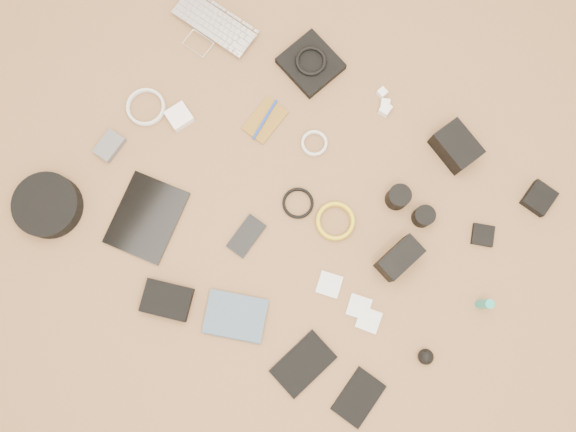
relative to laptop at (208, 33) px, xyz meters
The scene contains 33 objects.
laptop is the anchor object (origin of this frame).
headphone_pouch 0.37m from the laptop, 13.91° to the left, with size 0.18×0.17×0.03m, color black.
headphones 0.37m from the laptop, 13.91° to the left, with size 0.11×0.11×0.01m, color black.
charger_a 0.63m from the laptop, 11.88° to the left, with size 0.03×0.03×0.03m, color white.
charger_b 0.67m from the laptop, ahead, with size 0.03×0.03×0.03m, color white.
charger_c 0.66m from the laptop, ahead, with size 0.03×0.03×0.03m, color white.
charger_d 0.66m from the laptop, ahead, with size 0.03×0.03×0.03m, color white.
dslr_camera 0.93m from the laptop, ahead, with size 0.15×0.10×0.08m, color black.
lens_pouch 1.24m from the laptop, ahead, with size 0.08×0.09×0.03m, color black.
notebook_olive 0.37m from the laptop, 25.50° to the right, with size 0.09×0.14×0.01m, color brown.
pen_blue 0.37m from the laptop, 25.50° to the right, with size 0.01×0.01×0.16m, color #1432A5.
cable_white_a 0.54m from the laptop, 15.26° to the right, with size 0.09×0.09×0.01m, color silver.
lens_a 0.86m from the laptop, 10.69° to the right, with size 0.07×0.07×0.08m, color black.
lens_b 0.96m from the laptop, 10.07° to the right, with size 0.07×0.07×0.06m, color black.
card_reader 1.15m from the laptop, ahead, with size 0.07×0.07×0.02m, color black.
power_brick 0.32m from the laptop, 74.14° to the right, with size 0.07×0.07×0.03m, color white.
cable_white_b 0.34m from the laptop, 95.08° to the right, with size 0.13×0.13×0.01m, color silver.
cable_black 0.67m from the laptop, 30.62° to the right, with size 0.10×0.10×0.01m, color black.
cable_yellow 0.79m from the laptop, 24.78° to the right, with size 0.13×0.13×0.01m, color gold.
flash 1.00m from the laptop, 19.28° to the right, with size 0.07×0.14×0.10m, color black.
lens_cleaner 1.29m from the laptop, 14.10° to the right, with size 0.03×0.03×0.10m, color teal.
battery_charger 0.52m from the laptop, 96.08° to the right, with size 0.06×0.10×0.03m, color #545459.
tablet 0.67m from the laptop, 74.06° to the right, with size 0.20×0.26×0.01m, color black.
phone 0.72m from the laptop, 46.66° to the right, with size 0.07×0.13×0.01m, color black.
filter_case_left 0.96m from the laptop, 32.60° to the right, with size 0.07×0.07×0.01m, color silver.
filter_case_mid 1.06m from the laptop, 29.65° to the right, with size 0.07×0.07×0.01m, color silver.
filter_case_right 1.11m from the laptop, 29.29° to the right, with size 0.07×0.07×0.01m, color silver.
air_blower 1.30m from the laptop, 24.98° to the right, with size 0.05×0.05×0.05m, color black.
headphone_case 0.79m from the laptop, 97.52° to the right, with size 0.21×0.21×0.06m, color black.
drive_case 0.92m from the laptop, 64.71° to the right, with size 0.15×0.11×0.04m, color black.
paperback 1.04m from the laptop, 52.62° to the right, with size 0.14×0.19×0.02m, color #3F566B.
notebook_black_a 1.16m from the laptop, 41.69° to the right, with size 0.12×0.19×0.01m, color black.
notebook_black_b 1.31m from the laptop, 35.71° to the right, with size 0.10×0.16×0.01m, color black.
Camera 1 is at (0.19, -0.28, 1.82)m, focal length 35.00 mm.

